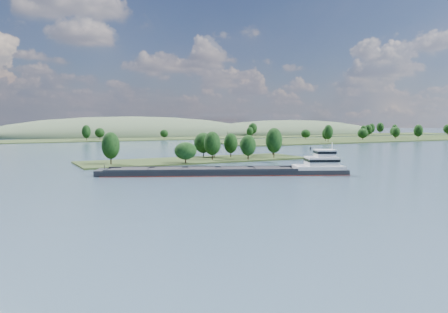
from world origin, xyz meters
TOP-DOWN VIEW (x-y plane):
  - ground at (0.00, 120.00)m, footprint 1800.00×1800.00m
  - tree_island at (6.39, 179.10)m, footprint 100.00×32.17m
  - right_bank at (232.96, 299.71)m, footprint 320.00×90.00m
  - back_shoreline at (9.86, 399.76)m, footprint 900.00×60.00m
  - hill_east at (260.00, 470.00)m, footprint 260.00×140.00m
  - hill_west at (60.00, 500.00)m, footprint 320.00×160.00m
  - cargo_barge at (-6.53, 129.30)m, footprint 77.84×41.24m

SIDE VIEW (x-z plane):
  - ground at x=0.00m, z-range 0.00..0.00m
  - hill_east at x=260.00m, z-range -18.00..18.00m
  - hill_west at x=60.00m, z-range -22.00..22.00m
  - back_shoreline at x=9.86m, z-range -6.99..8.54m
  - right_bank at x=232.96m, z-range -6.45..8.53m
  - cargo_barge at x=-6.53m, z-range -4.09..6.85m
  - tree_island at x=6.39m, z-range -3.31..11.51m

